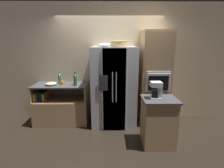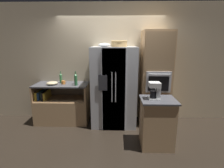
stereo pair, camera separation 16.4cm
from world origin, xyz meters
The scene contains 14 objects.
ground_plane centered at (0.00, 0.00, 0.00)m, with size 20.00×20.00×0.00m, color black.
wall_back centered at (0.00, 0.44, 1.40)m, with size 12.00×0.06×2.80m.
counter_left centered at (-1.17, 0.11, 0.35)m, with size 1.24×0.60×0.95m.
refrigerator centered at (0.09, 0.04, 0.90)m, with size 1.00×0.77×1.81m.
wall_oven centered at (1.03, 0.11, 1.08)m, with size 0.64×0.67×2.16m.
island_counter centered at (0.89, -0.86, 0.46)m, with size 0.62×0.54×0.92m.
wicker_basket centered at (0.20, 0.02, 1.88)m, with size 0.36×0.36×0.13m.
fruit_bowl centered at (-0.13, 0.00, 1.85)m, with size 0.26×0.26×0.08m.
bottle_tall centered at (-0.82, 0.16, 1.07)m, with size 0.06×0.06×0.28m.
bottle_short centered at (-1.19, 0.21, 1.07)m, with size 0.06×0.06×0.28m.
bottle_wide centered at (-0.78, 0.00, 1.09)m, with size 0.07×0.07×0.32m.
mug centered at (-1.10, 0.10, 0.99)m, with size 0.12×0.09×0.08m.
mixing_bowl centered at (-1.35, 0.05, 0.98)m, with size 0.26×0.26×0.07m.
coffee_maker centered at (0.83, -0.85, 1.09)m, with size 0.20×0.18×0.31m.
Camera 1 is at (-0.01, -3.83, 1.92)m, focal length 28.00 mm.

